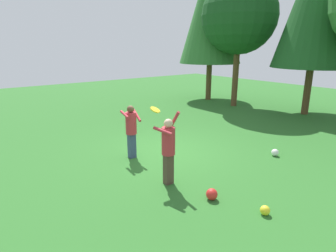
{
  "coord_description": "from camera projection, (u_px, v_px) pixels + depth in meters",
  "views": [
    {
      "loc": [
        7.22,
        -5.36,
        3.45
      ],
      "look_at": [
        0.52,
        -0.22,
        1.05
      ],
      "focal_mm": 30.25,
      "sensor_mm": 36.0,
      "label": 1
    }
  ],
  "objects": [
    {
      "name": "ground_plane",
      "position": [
        164.0,
        151.0,
        9.59
      ],
      "size": [
        40.0,
        40.0,
        0.0
      ],
      "primitive_type": "plane",
      "color": "#2D6B28"
    },
    {
      "name": "person_thrower",
      "position": [
        168.0,
        146.0,
        7.08
      ],
      "size": [
        0.61,
        0.56,
        1.91
      ],
      "rotation": [
        0.0,
        0.0,
        -2.97
      ],
      "color": "#4C382D",
      "rests_on": "ground_plane"
    },
    {
      "name": "person_catcher",
      "position": [
        131.0,
        127.0,
        8.81
      ],
      "size": [
        0.64,
        0.56,
        1.69
      ],
      "rotation": [
        0.0,
        0.0,
        -0.14
      ],
      "color": "#38476B",
      "rests_on": "ground_plane"
    },
    {
      "name": "frisbee",
      "position": [
        155.0,
        110.0,
        7.14
      ],
      "size": [
        0.35,
        0.35,
        0.15
      ],
      "color": "yellow"
    },
    {
      "name": "ball_white",
      "position": [
        275.0,
        153.0,
        9.17
      ],
      "size": [
        0.23,
        0.23,
        0.23
      ],
      "primitive_type": "sphere",
      "color": "white",
      "rests_on": "ground_plane"
    },
    {
      "name": "ball_yellow",
      "position": [
        265.0,
        210.0,
        5.97
      ],
      "size": [
        0.21,
        0.21,
        0.21
      ],
      "primitive_type": "sphere",
      "color": "yellow",
      "rests_on": "ground_plane"
    },
    {
      "name": "ball_red",
      "position": [
        212.0,
        194.0,
        6.55
      ],
      "size": [
        0.27,
        0.27,
        0.27
      ],
      "primitive_type": "sphere",
      "color": "red",
      "rests_on": "ground_plane"
    },
    {
      "name": "tree_far_left",
      "position": [
        212.0,
        6.0,
        17.33
      ],
      "size": [
        3.88,
        3.88,
        9.27
      ],
      "color": "brown",
      "rests_on": "ground_plane"
    },
    {
      "name": "tree_left",
      "position": [
        239.0,
        16.0,
        15.56
      ],
      "size": [
        4.17,
        4.17,
        7.13
      ],
      "color": "brown",
      "rests_on": "ground_plane"
    }
  ]
}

